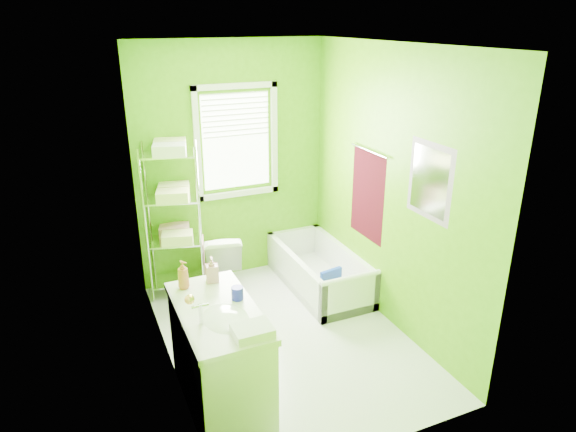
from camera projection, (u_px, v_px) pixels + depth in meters
name	position (u px, v px, depth m)	size (l,w,h in m)	color
ground	(286.00, 337.00, 4.79)	(2.90, 2.90, 0.00)	silver
room_envelope	(285.00, 178.00, 4.23)	(2.14, 2.94, 2.62)	#4D9407
window	(236.00, 136.00, 5.44)	(0.92, 0.05, 1.22)	white
door	(196.00, 325.00, 3.19)	(0.09, 0.80, 2.00)	white
right_wall_decor	(390.00, 189.00, 4.68)	(0.04, 1.48, 1.17)	#3B060F
bathtub	(321.00, 276.00, 5.60)	(0.66, 1.41, 0.46)	white
toilet	(222.00, 261.00, 5.52)	(0.38, 0.67, 0.68)	white
vanity	(220.00, 353.00, 3.85)	(0.56, 1.08, 1.05)	white
wire_shelf_unit	(175.00, 204.00, 5.20)	(0.62, 0.52, 1.66)	silver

